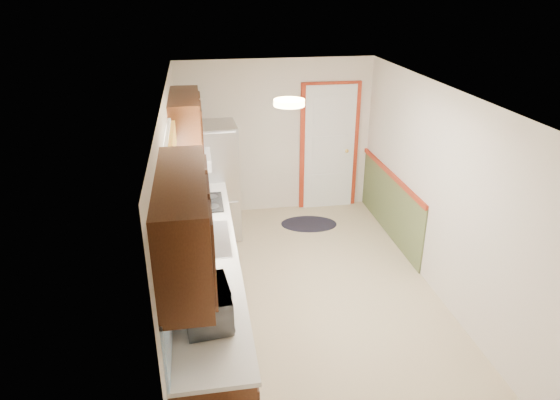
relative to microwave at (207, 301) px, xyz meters
name	(u,v)px	position (x,y,z in m)	size (l,w,h in m)	color
room_shell	(312,202)	(1.20, 1.56, 0.08)	(3.20, 5.20, 2.52)	tan
kitchen_run	(201,256)	(-0.04, 1.26, -0.31)	(0.63, 4.00, 2.20)	#3C1D0D
back_wall_trim	(342,159)	(2.19, 3.77, -0.23)	(1.12, 2.30, 2.08)	maroon
ceiling_fixture	(289,103)	(0.90, 1.36, 1.24)	(0.30, 0.30, 0.06)	#FFD88C
microwave	(207,301)	(0.00, 0.00, 0.00)	(0.53, 0.29, 0.36)	white
refrigerator	(213,181)	(0.18, 3.31, -0.29)	(0.72, 0.71, 1.66)	#B7B7BC
rug	(309,224)	(1.60, 3.37, -1.11)	(0.85, 0.55, 0.01)	black
cooktop	(202,203)	(0.01, 2.31, -0.17)	(0.49, 0.59, 0.02)	black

